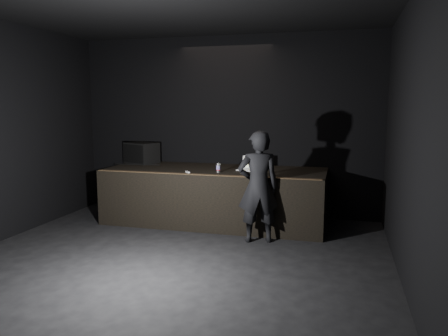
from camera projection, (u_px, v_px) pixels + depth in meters
ground at (155, 277)px, 5.55m from camera, size 7.00×7.00×0.00m
room_walls at (151, 117)px, 5.26m from camera, size 6.10×7.10×3.52m
stage_riser at (215, 196)px, 8.08m from camera, size 4.00×1.50×1.00m
riser_lip at (203, 175)px, 7.33m from camera, size 3.92×0.10×0.01m
stage_monitor at (141, 153)px, 8.80m from camera, size 0.74×0.66×0.42m
cable at (137, 164)px, 8.55m from camera, size 0.91×0.09×0.02m
laptop at (249, 166)px, 7.88m from camera, size 0.41×0.39×0.24m
beer_can at (218, 168)px, 7.58m from camera, size 0.07×0.07×0.16m
plastic_cup at (241, 166)px, 8.12m from camera, size 0.07×0.07×0.09m
wii_remote at (188, 172)px, 7.54m from camera, size 0.12×0.14×0.03m
person at (258, 187)px, 6.86m from camera, size 0.75×0.61×1.78m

